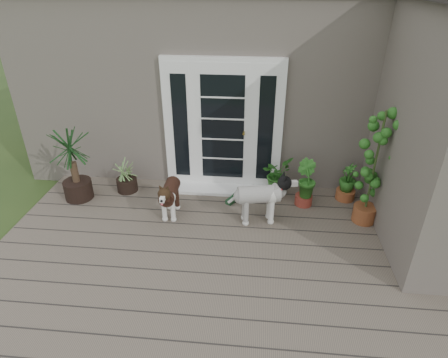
{
  "coord_description": "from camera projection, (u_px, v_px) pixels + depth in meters",
  "views": [
    {
      "loc": [
        0.36,
        -3.02,
        3.36
      ],
      "look_at": [
        -0.1,
        1.75,
        0.7
      ],
      "focal_mm": 30.1,
      "sensor_mm": 36.0,
      "label": 1
    }
  ],
  "objects": [
    {
      "name": "deck",
      "position": [
        221.0,
        278.0,
        4.61
      ],
      "size": [
        6.2,
        4.6,
        0.12
      ],
      "primitive_type": "cube",
      "color": "#6B5B4C",
      "rests_on": "ground"
    },
    {
      "name": "house_main",
      "position": [
        243.0,
        73.0,
        7.59
      ],
      "size": [
        7.4,
        4.0,
        3.1
      ],
      "primitive_type": "cube",
      "color": "#665E54",
      "rests_on": "ground"
    },
    {
      "name": "door_unit",
      "position": [
        223.0,
        126.0,
        5.99
      ],
      "size": [
        1.9,
        0.14,
        2.15
      ],
      "primitive_type": "cube",
      "color": "white",
      "rests_on": "deck"
    },
    {
      "name": "door_step",
      "position": [
        222.0,
        189.0,
        6.33
      ],
      "size": [
        1.6,
        0.4,
        0.05
      ],
      "primitive_type": "cube",
      "color": "white",
      "rests_on": "deck"
    },
    {
      "name": "brindle_dog",
      "position": [
        170.0,
        198.0,
        5.56
      ],
      "size": [
        0.32,
        0.72,
        0.6
      ],
      "primitive_type": null,
      "rotation": [
        0.0,
        0.0,
        3.16
      ],
      "color": "#391E14",
      "rests_on": "deck"
    },
    {
      "name": "white_dog",
      "position": [
        259.0,
        202.0,
        5.4
      ],
      "size": [
        0.86,
        0.5,
        0.67
      ],
      "primitive_type": null,
      "rotation": [
        0.0,
        0.0,
        -1.37
      ],
      "color": "beige",
      "rests_on": "deck"
    },
    {
      "name": "spider_plant",
      "position": [
        126.0,
        175.0,
        6.19
      ],
      "size": [
        0.62,
        0.62,
        0.6
      ],
      "primitive_type": null,
      "rotation": [
        0.0,
        0.0,
        0.11
      ],
      "color": "#8CAA69",
      "rests_on": "deck"
    },
    {
      "name": "yucca",
      "position": [
        73.0,
        164.0,
        5.84
      ],
      "size": [
        1.11,
        1.11,
        1.21
      ],
      "primitive_type": null,
      "rotation": [
        0.0,
        0.0,
        0.41
      ],
      "color": "black",
      "rests_on": "deck"
    },
    {
      "name": "herb_a",
      "position": [
        276.0,
        180.0,
        6.02
      ],
      "size": [
        0.65,
        0.65,
        0.61
      ],
      "primitive_type": "imported",
      "rotation": [
        0.0,
        0.0,
        1.06
      ],
      "color": "#1F651D",
      "rests_on": "deck"
    },
    {
      "name": "herb_b",
      "position": [
        305.0,
        189.0,
        5.83
      ],
      "size": [
        0.51,
        0.51,
        0.54
      ],
      "primitive_type": "imported",
      "rotation": [
        0.0,
        0.0,
        2.19
      ],
      "color": "#235F1B",
      "rests_on": "deck"
    },
    {
      "name": "herb_c",
      "position": [
        347.0,
        186.0,
        5.99
      ],
      "size": [
        0.32,
        0.32,
        0.48
      ],
      "primitive_type": "imported",
      "rotation": [
        0.0,
        0.0,
        4.73
      ],
      "color": "#225117",
      "rests_on": "deck"
    },
    {
      "name": "sapling",
      "position": [
        374.0,
        168.0,
        5.14
      ],
      "size": [
        0.56,
        0.56,
        1.76
      ],
      "primitive_type": null,
      "rotation": [
        0.0,
        0.0,
        -0.08
      ],
      "color": "#1C5217",
      "rests_on": "deck"
    },
    {
      "name": "clog_left",
      "position": [
        265.0,
        191.0,
        6.23
      ],
      "size": [
        0.12,
        0.26,
        0.08
      ],
      "primitive_type": null,
      "rotation": [
        0.0,
        0.0,
        -0.01
      ],
      "color": "#14321C",
      "rests_on": "deck"
    },
    {
      "name": "clog_right",
      "position": [
        232.0,
        199.0,
        6.01
      ],
      "size": [
        0.27,
        0.33,
        0.09
      ],
      "primitive_type": null,
      "rotation": [
        0.0,
        0.0,
        -0.51
      ],
      "color": "#16391D",
      "rests_on": "deck"
    }
  ]
}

